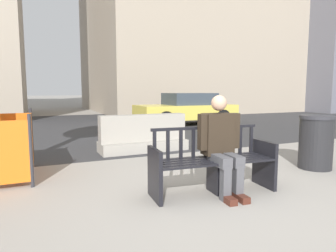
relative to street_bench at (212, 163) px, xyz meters
name	(u,v)px	position (x,y,z in m)	size (l,w,h in m)	color
ground_plane	(210,199)	(-0.17, -0.23, -0.40)	(200.00, 200.00, 0.00)	gray
street_asphalt	(92,126)	(-0.17, 8.47, -0.39)	(120.00, 12.00, 0.01)	#333335
street_bench	(212,163)	(0.00, 0.00, 0.00)	(1.73, 0.66, 0.88)	black
seated_person	(221,142)	(0.09, -0.06, 0.29)	(0.59, 0.75, 1.31)	#2D2319
jersey_barrier_centre	(143,136)	(0.08, 3.06, -0.06)	(2.01, 0.71, 0.84)	#9E998E
car_taxi_near	(187,109)	(3.49, 7.48, 0.25)	(4.02, 1.85, 1.29)	#DBC64C
trash_bin	(316,142)	(2.36, 0.34, 0.08)	(0.59, 0.59, 0.94)	#232326
building_far_right	(323,12)	(21.60, 16.21, 7.94)	(14.63, 13.99, 16.68)	slate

